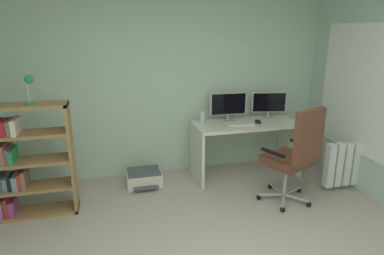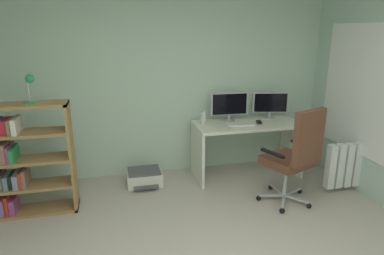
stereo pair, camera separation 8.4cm
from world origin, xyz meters
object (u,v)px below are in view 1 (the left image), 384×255
object	(u,v)px
desktop_speaker	(202,117)
desk_lamp	(29,85)
radiator	(350,163)
desk	(246,137)
computer_mouse	(258,122)
monitor_main	(228,105)
bookshelf	(20,162)
printer	(144,178)
monitor_secondary	(269,103)
keyboard	(240,124)
office_chair	(296,153)

from	to	relation	value
desktop_speaker	desk_lamp	size ratio (longest dim) A/B	0.57
desk_lamp	radiator	xyz separation A→B (m)	(3.66, -0.36, -1.09)
desk	computer_mouse	distance (m)	0.26
monitor_main	radiator	distance (m)	1.72
bookshelf	desk_lamp	xyz separation A→B (m)	(0.19, -0.00, 0.82)
monitor_main	bookshelf	world-z (taller)	bookshelf
printer	desk	bearing A→B (deg)	-1.22
monitor_secondary	desktop_speaker	world-z (taller)	monitor_secondary
desktop_speaker	printer	world-z (taller)	desktop_speaker
computer_mouse	monitor_secondary	bearing A→B (deg)	52.80
keyboard	printer	size ratio (longest dim) A/B	0.76
desktop_speaker	printer	xyz separation A→B (m)	(-0.82, -0.08, -0.74)
keyboard	radiator	distance (m)	1.46
monitor_secondary	radiator	xyz separation A→B (m)	(0.71, -0.90, -0.62)
monitor_secondary	desktop_speaker	bearing A→B (deg)	-177.24
office_chair	keyboard	bearing A→B (deg)	111.87
desk_lamp	radiator	world-z (taller)	desk_lamp
office_chair	printer	xyz separation A→B (m)	(-1.61, 0.94, -0.54)
monitor_main	radiator	size ratio (longest dim) A/B	0.74
radiator	bookshelf	bearing A→B (deg)	174.66
printer	monitor_secondary	bearing A→B (deg)	4.08
printer	radiator	bearing A→B (deg)	-17.04
keyboard	radiator	xyz separation A→B (m)	(1.23, -0.66, -0.42)
monitor_main	printer	world-z (taller)	monitor_main
keyboard	monitor_secondary	bearing A→B (deg)	28.69
keyboard	desk	bearing A→B (deg)	36.69
printer	office_chair	bearing A→B (deg)	-30.13
desk_lamp	printer	distance (m)	1.81
computer_mouse	desktop_speaker	distance (m)	0.75
monitor_secondary	keyboard	distance (m)	0.61
bookshelf	desk_lamp	size ratio (longest dim) A/B	4.15
desktop_speaker	desk	bearing A→B (deg)	-10.61
office_chair	monitor_secondary	bearing A→B (deg)	79.90
keyboard	bookshelf	world-z (taller)	bookshelf
radiator	office_chair	bearing A→B (deg)	-169.53
monitor_main	computer_mouse	bearing A→B (deg)	-31.82
desk	radiator	bearing A→B (deg)	-33.87
keyboard	office_chair	xyz separation A→B (m)	(0.33, -0.83, -0.13)
radiator	keyboard	bearing A→B (deg)	151.85
desk_lamp	printer	bearing A→B (deg)	19.78
desk	radiator	world-z (taller)	desk
desk	monitor_secondary	distance (m)	0.59
computer_mouse	office_chair	xyz separation A→B (m)	(0.07, -0.85, -0.14)
monitor_secondary	printer	size ratio (longest dim) A/B	1.08
monitor_secondary	desk_lamp	bearing A→B (deg)	-169.62
desk	computer_mouse	xyz separation A→B (m)	(0.14, -0.06, 0.22)
office_chair	desk_lamp	xyz separation A→B (m)	(-2.76, 0.53, 0.80)
bookshelf	desk	bearing A→B (deg)	7.88
computer_mouse	desktop_speaker	bearing A→B (deg)	179.77
office_chair	radiator	xyz separation A→B (m)	(0.90, 0.17, -0.29)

